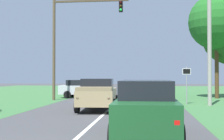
{
  "coord_description": "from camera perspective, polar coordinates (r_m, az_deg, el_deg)",
  "views": [
    {
      "loc": [
        2.34,
        -7.39,
        2.09
      ],
      "look_at": [
        -0.27,
        15.71,
        2.5
      ],
      "focal_mm": 50.09,
      "sensor_mm": 36.0,
      "label": 1
    }
  ],
  "objects": [
    {
      "name": "oak_tree_right",
      "position": [
        30.38,
        18.53,
        8.32
      ],
      "size": [
        5.09,
        5.09,
        9.55
      ],
      "color": "#4C351E",
      "rests_on": "ground_plane"
    },
    {
      "name": "ground_plane",
      "position": [
        17.67,
        -1.21,
        -7.8
      ],
      "size": [
        120.0,
        120.0,
        0.0
      ],
      "primitive_type": "plane",
      "color": "#424244"
    },
    {
      "name": "keep_moving_sign",
      "position": [
        23.29,
        13.47,
        -1.83
      ],
      "size": [
        0.6,
        0.09,
        2.74
      ],
      "color": "gray",
      "rests_on": "ground_plane"
    },
    {
      "name": "red_suv_near",
      "position": [
        10.66,
        6.27,
        -6.8
      ],
      "size": [
        2.15,
        4.94,
        1.93
      ],
      "color": "#194C23",
      "rests_on": "ground_plane"
    },
    {
      "name": "utility_pole_right",
      "position": [
        22.88,
        17.37,
        4.57
      ],
      "size": [
        0.28,
        0.28,
        8.59
      ],
      "primitive_type": "cylinder",
      "color": "#9E998E",
      "rests_on": "ground_plane"
    },
    {
      "name": "crossing_suv_far",
      "position": [
        29.34,
        -5.0,
        -3.35
      ],
      "size": [
        4.79,
        2.16,
        1.67
      ],
      "color": "silver",
      "rests_on": "ground_plane"
    },
    {
      "name": "traffic_light",
      "position": [
        26.79,
        -7.53,
        6.87
      ],
      "size": [
        6.47,
        0.4,
        8.97
      ],
      "color": "brown",
      "rests_on": "ground_plane"
    },
    {
      "name": "pickup_truck_lead",
      "position": [
        18.98,
        -2.6,
        -4.38
      ],
      "size": [
        2.51,
        5.28,
        1.9
      ],
      "color": "tan",
      "rests_on": "ground_plane"
    }
  ]
}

